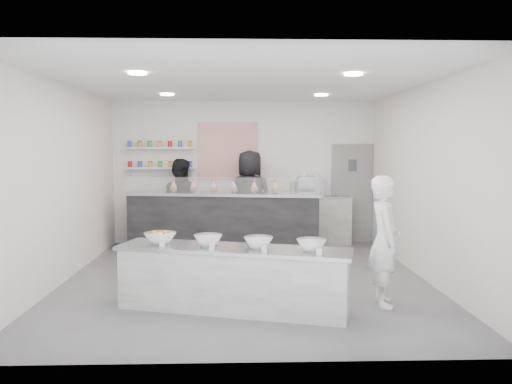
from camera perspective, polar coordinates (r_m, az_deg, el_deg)
The scene contains 26 objects.
floor at distance 7.83m, azimuth -1.18°, elevation -9.92°, with size 6.00×6.00×0.00m, color #515156.
ceiling at distance 7.62m, azimuth -1.22°, elevation 12.42°, with size 6.00×6.00×0.00m, color white.
back_wall at distance 10.57m, azimuth -1.36°, elevation 2.25°, with size 5.50×5.50×0.00m, color white.
left_wall at distance 8.04m, azimuth -21.20°, elevation 0.98°, with size 6.00×6.00×0.00m, color white.
right_wall at distance 8.09m, azimuth 18.68°, elevation 1.08°, with size 6.00×6.00×0.00m, color white.
back_door at distance 10.84m, azimuth 10.90°, elevation -0.16°, with size 0.88×0.04×2.10m, color gray.
pattern_panel at distance 10.54m, azimuth -3.27°, elevation 4.68°, with size 1.25×0.03×1.20m, color #C74C3E.
jar_shelf_lower at distance 10.60m, azimuth -10.86°, elevation 2.70°, with size 1.45×0.22×0.04m, color silver.
jar_shelf_upper at distance 10.59m, azimuth -10.90°, elevation 4.97°, with size 1.45×0.22×0.04m, color silver.
preserve_jars at distance 10.58m, azimuth -10.91°, elevation 4.22°, with size 1.45×0.10×0.56m, color red, non-canonical shape.
downlight_0 at distance 6.76m, azimuth -13.41°, elevation 13.04°, with size 0.24×0.24×0.02m, color white.
downlight_1 at distance 6.79m, azimuth 11.08°, elevation 13.05°, with size 0.24×0.24×0.02m, color white.
downlight_2 at distance 9.30m, azimuth -10.13°, elevation 10.90°, with size 0.24×0.24×0.02m, color white.
downlight_3 at distance 9.33m, azimuth 7.48°, elevation 10.92°, with size 0.24×0.24×0.02m, color white.
prep_counter at distance 6.32m, azimuth -2.63°, elevation -9.87°, with size 2.93×0.66×0.80m, color #9D9D98.
back_bar at distance 9.75m, azimuth -3.70°, elevation -3.45°, with size 3.74×0.68×1.16m, color black.
sneeze_guard at distance 9.35m, azimuth -4.09°, elevation 0.72°, with size 3.68×0.02×0.32m, color white.
espresso_ledge at distance 10.58m, azimuth 7.10°, elevation -3.21°, with size 1.36×0.43×1.01m, color #9D9D98.
espresso_machine at distance 10.48m, azimuth 6.23°, elevation 0.59°, with size 0.52×0.36×0.40m, color #93969E.
cup_stacks at distance 10.44m, azimuth 4.55°, elevation 0.33°, with size 0.24×0.24×0.30m, color tan, non-canonical shape.
prep_bowls at distance 6.21m, azimuth -2.65°, elevation -5.67°, with size 2.31×0.46×0.14m, color white, non-canonical shape.
label_cards at distance 5.75m, azimuth -1.39°, elevation -6.93°, with size 2.01×0.04×0.07m, color white, non-canonical shape.
cookie_bags at distance 9.67m, azimuth -3.72°, elevation 0.71°, with size 2.14×0.14×0.26m, color pink, non-canonical shape.
woman_prep at distance 6.62m, azimuth 14.44°, elevation -5.42°, with size 0.61×0.40×1.68m, color white.
staff_left at distance 10.30m, azimuth -8.74°, elevation -1.23°, with size 0.88×0.68×1.80m, color black.
staff_right at distance 10.22m, azimuth -0.70°, elevation -0.73°, with size 0.97×0.63×1.98m, color black.
Camera 1 is at (-0.07, -7.56, 2.04)m, focal length 35.00 mm.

